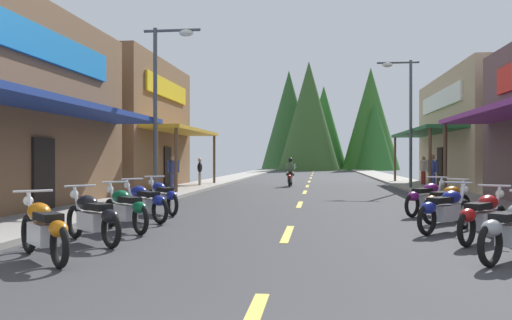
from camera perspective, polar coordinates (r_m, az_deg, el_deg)
name	(u,v)px	position (r m, az deg, el deg)	size (l,w,h in m)	color
ground	(307,188)	(27.46, 5.57, -3.12)	(9.31, 79.53, 0.10)	#38383A
sidewalk_left	(199,186)	(28.19, -6.30, -2.81)	(2.28, 79.53, 0.12)	#9E9991
sidewalk_right	(421,187)	(27.93, 17.56, -2.84)	(2.28, 79.53, 0.12)	gray
centerline_dashes	(309,183)	(31.94, 5.76, -2.55)	(0.16, 57.73, 0.01)	#E0C64C
storefront_left_far	(91,126)	(27.92, -17.61, 3.59)	(9.85, 9.38, 6.38)	brown
streetlamp_left	(164,89)	(18.63, -10.07, 7.68)	(2.01, 0.30, 6.09)	#474C51
streetlamp_right	(405,106)	(26.45, 15.93, 5.70)	(2.01, 0.30, 6.29)	#474C51
motorcycle_parked_right_1	(483,216)	(10.43, 23.57, -5.61)	(1.40, 1.75, 1.04)	black
motorcycle_parked_right_2	(446,209)	(11.57, 20.02, -5.03)	(1.51, 1.65, 1.04)	black
motorcycle_parked_right_3	(447,202)	(13.41, 20.12, -4.31)	(1.53, 1.63, 1.04)	black
motorcycle_parked_right_4	(427,197)	(14.75, 18.15, -3.90)	(1.48, 1.68, 1.04)	black
motorcycle_parked_left_0	(44,228)	(8.52, -22.20, -6.91)	(1.60, 1.57, 1.04)	black
motorcycle_parked_left_1	(93,216)	(9.91, -17.42, -5.90)	(1.68, 1.48, 1.04)	black
motorcycle_parked_left_2	(125,208)	(11.36, -14.10, -5.12)	(1.59, 1.58, 1.04)	black
motorcycle_parked_left_3	(144,201)	(13.00, -12.18, -4.45)	(1.71, 1.44, 1.04)	black
motorcycle_parked_left_4	(162,196)	(14.65, -10.25, -3.92)	(1.44, 1.71, 1.04)	black
rider_cruising_lead	(290,174)	(28.33, 3.77, -1.58)	(0.60, 2.14, 1.57)	black
pedestrian_by_shop	(173,171)	(24.42, -9.04, -1.15)	(0.53, 0.39, 1.67)	#333F8C
pedestrian_browsing	(432,171)	(24.33, 18.72, -1.10)	(0.41, 0.50, 1.70)	#333F8C
pedestrian_waiting	(200,171)	(27.75, -6.16, -1.15)	(0.33, 0.56, 1.54)	#B2A599
pedestrian_strolling	(423,169)	(29.66, 17.82, -0.96)	(0.37, 0.54, 1.63)	maroon
treeline_backdrop	(325,121)	(69.45, 7.54, 4.28)	(18.39, 13.93, 13.77)	#265D23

